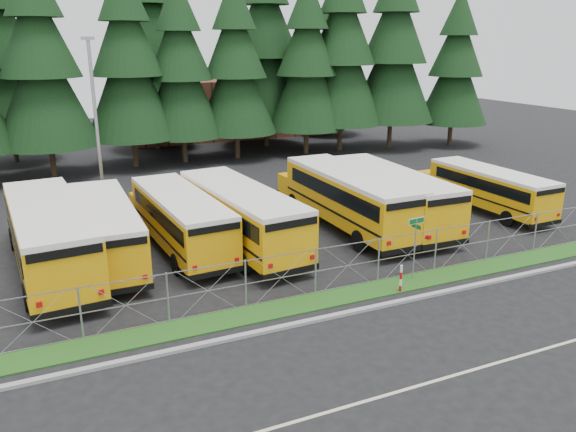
% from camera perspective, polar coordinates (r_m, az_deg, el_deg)
% --- Properties ---
extents(ground, '(120.00, 120.00, 0.00)m').
position_cam_1_polar(ground, '(25.90, 9.74, -5.41)').
color(ground, black).
rests_on(ground, ground).
extents(curb, '(50.00, 0.25, 0.12)m').
position_cam_1_polar(curb, '(23.60, 13.92, -7.87)').
color(curb, gray).
rests_on(curb, ground).
extents(grass_verge, '(50.00, 1.40, 0.06)m').
position_cam_1_polar(grass_verge, '(24.62, 11.93, -6.71)').
color(grass_verge, '#1C4C15').
rests_on(grass_verge, ground).
extents(road_lane_line, '(50.00, 0.12, 0.01)m').
position_cam_1_polar(road_lane_line, '(20.48, 22.45, -13.04)').
color(road_lane_line, beige).
rests_on(road_lane_line, ground).
extents(chainlink_fence, '(44.00, 0.10, 2.00)m').
position_cam_1_polar(chainlink_fence, '(24.77, 11.13, -4.07)').
color(chainlink_fence, '#989BA1').
rests_on(chainlink_fence, ground).
extents(brick_building, '(22.00, 10.00, 6.00)m').
position_cam_1_polar(brick_building, '(63.21, -5.97, 11.02)').
color(brick_building, brown).
rests_on(brick_building, ground).
extents(bus_0, '(3.94, 12.52, 3.23)m').
position_cam_1_polar(bus_0, '(26.86, -23.11, -2.08)').
color(bus_0, orange).
rests_on(bus_0, ground).
extents(bus_1, '(2.64, 10.99, 2.88)m').
position_cam_1_polar(bus_1, '(27.51, -18.15, -1.47)').
color(bus_1, orange).
rests_on(bus_1, ground).
extents(bus_2, '(3.33, 11.10, 2.87)m').
position_cam_1_polar(bus_2, '(28.17, -11.02, -0.48)').
color(bus_2, orange).
rests_on(bus_2, ground).
extents(bus_3, '(3.86, 12.01, 3.09)m').
position_cam_1_polar(bus_3, '(28.05, -5.13, -0.06)').
color(bus_3, orange).
rests_on(bus_3, ground).
extents(bus_5, '(3.04, 12.25, 3.20)m').
position_cam_1_polar(bus_5, '(30.89, 5.93, 1.67)').
color(bus_5, orange).
rests_on(bus_5, ground).
extents(bus_6, '(3.12, 11.93, 3.11)m').
position_cam_1_polar(bus_6, '(31.95, 9.93, 1.94)').
color(bus_6, orange).
rests_on(bus_6, ground).
extents(bus_east, '(2.60, 9.97, 2.60)m').
position_cam_1_polar(bus_east, '(35.99, 19.43, 2.52)').
color(bus_east, orange).
rests_on(bus_east, ground).
extents(street_sign, '(0.84, 0.55, 2.81)m').
position_cam_1_polar(street_sign, '(24.40, 12.83, -1.93)').
color(street_sign, '#989BA1').
rests_on(street_sign, ground).
extents(striped_bollard, '(0.11, 0.11, 1.20)m').
position_cam_1_polar(striped_bollard, '(23.57, 11.38, -6.28)').
color(striped_bollard, '#B20C0C').
rests_on(striped_bollard, ground).
extents(light_standard, '(0.70, 0.35, 10.14)m').
position_cam_1_polar(light_standard, '(34.58, -18.91, 9.12)').
color(light_standard, '#989BA1').
rests_on(light_standard, ground).
extents(conifer_2, '(7.39, 7.39, 16.33)m').
position_cam_1_polar(conifer_2, '(45.42, -23.83, 13.76)').
color(conifer_2, black).
rests_on(conifer_2, ground).
extents(conifer_3, '(7.28, 7.28, 16.11)m').
position_cam_1_polar(conifer_3, '(47.16, -15.96, 14.48)').
color(conifer_3, black).
rests_on(conifer_3, ground).
extents(conifer_4, '(6.84, 6.84, 15.13)m').
position_cam_1_polar(conifer_4, '(48.07, -10.88, 14.28)').
color(conifer_4, black).
rests_on(conifer_4, ground).
extents(conifer_5, '(6.93, 6.93, 15.32)m').
position_cam_1_polar(conifer_5, '(49.20, -5.38, 14.68)').
color(conifer_5, black).
rests_on(conifer_5, ground).
extents(conifer_6, '(6.98, 6.98, 15.44)m').
position_cam_1_polar(conifer_6, '(51.10, 1.92, 14.92)').
color(conifer_6, black).
rests_on(conifer_6, ground).
extents(conifer_7, '(7.85, 7.85, 17.36)m').
position_cam_1_polar(conifer_7, '(52.80, 5.51, 15.97)').
color(conifer_7, black).
rests_on(conifer_7, ground).
extents(conifer_8, '(7.94, 7.94, 17.56)m').
position_cam_1_polar(conifer_8, '(54.99, 10.71, 15.92)').
color(conifer_8, black).
rests_on(conifer_8, ground).
extents(conifer_9, '(6.67, 6.67, 14.75)m').
position_cam_1_polar(conifer_9, '(57.86, 16.66, 14.18)').
color(conifer_9, black).
rests_on(conifer_9, ground).
extents(conifer_10, '(7.86, 7.86, 17.37)m').
position_cam_1_polar(conifer_10, '(52.76, -27.11, 14.23)').
color(conifer_10, black).
rests_on(conifer_10, ground).
extents(conifer_11, '(8.37, 8.37, 18.51)m').
position_cam_1_polar(conifer_11, '(54.69, -13.77, 16.22)').
color(conifer_11, black).
rests_on(conifer_11, ground).
extents(conifer_12, '(8.38, 8.38, 18.54)m').
position_cam_1_polar(conifer_12, '(54.76, -2.31, 16.70)').
color(conifer_12, black).
rests_on(conifer_12, ground).
extents(conifer_13, '(7.05, 7.05, 15.60)m').
position_cam_1_polar(conifer_13, '(62.16, 4.61, 15.39)').
color(conifer_13, black).
rests_on(conifer_13, ground).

